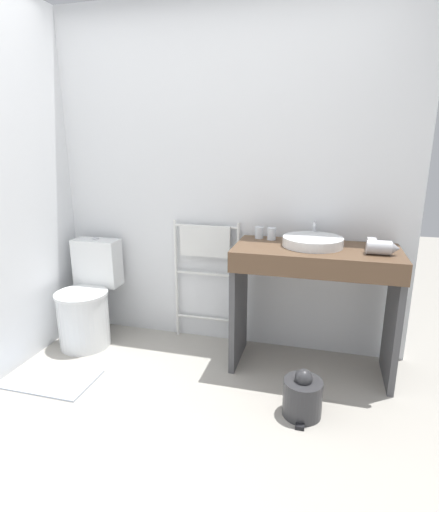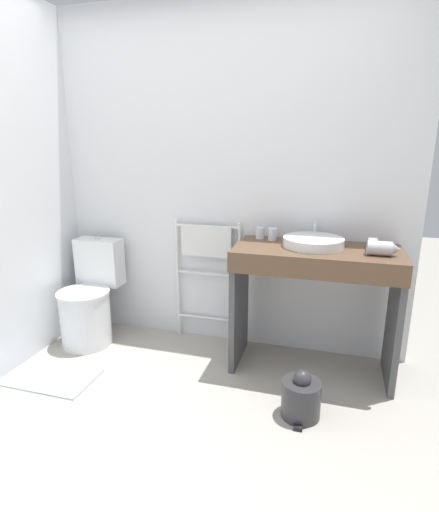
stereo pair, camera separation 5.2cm
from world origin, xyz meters
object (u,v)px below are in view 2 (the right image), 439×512
cup_near_wall (260,233)px  hair_dryer (381,248)px  toilet (89,302)px  sink_basin (313,242)px  cup_near_edge (272,234)px  towel_radiator (207,254)px  trash_bin (301,397)px

cup_near_wall → hair_dryer: 0.83m
toilet → sink_basin: bearing=2.7°
toilet → sink_basin: sink_basin is taller
toilet → cup_near_wall: (1.32, 0.22, 0.60)m
toilet → cup_near_edge: cup_near_edge is taller
toilet → cup_near_wall: size_ratio=9.86×
toilet → hair_dryer: bearing=-0.3°
hair_dryer → towel_radiator: bearing=166.6°
cup_near_wall → trash_bin: (0.40, -0.71, -0.80)m
cup_near_edge → hair_dryer: 0.73m
hair_dryer → trash_bin: (-0.40, -0.48, -0.81)m
towel_radiator → trash_bin: size_ratio=3.31×
towel_radiator → hair_dryer: 1.26m
cup_near_edge → hair_dryer: size_ratio=0.44×
hair_dryer → sink_basin: bearing=167.0°
sink_basin → trash_bin: (0.01, -0.57, -0.80)m
sink_basin → cup_near_edge: (-0.29, 0.12, 0.01)m
hair_dryer → cup_near_wall: bearing=163.4°
cup_near_edge → toilet: bearing=-172.0°
towel_radiator → cup_near_wall: towel_radiator is taller
trash_bin → sink_basin: bearing=91.3°
towel_radiator → cup_near_wall: 0.47m
towel_radiator → cup_near_edge: bearing=-8.5°
cup_near_wall → cup_near_edge: bearing=-14.4°
cup_near_wall → toilet: bearing=-170.4°
trash_bin → hair_dryer: bearing=50.5°
toilet → sink_basin: 1.80m
towel_radiator → sink_basin: size_ratio=2.45×
cup_near_edge → towel_radiator: bearing=171.5°
toilet → trash_bin: size_ratio=2.76×
cup_near_wall → towel_radiator: bearing=172.9°
towel_radiator → hair_dryer: bearing=-13.4°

